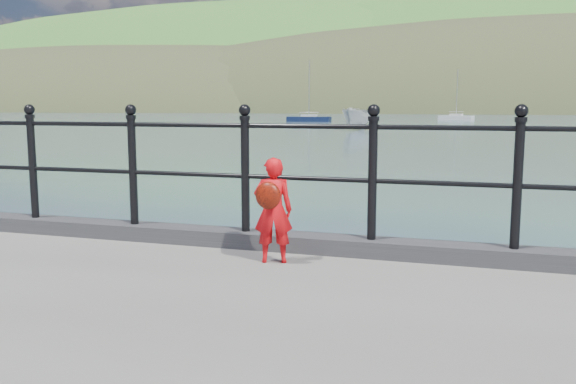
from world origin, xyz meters
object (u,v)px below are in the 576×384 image
(railing, at_px, (307,162))
(sailboat_left, at_px, (309,119))
(child, at_px, (273,209))
(launch_white, at_px, (358,119))
(sailboat_deep, at_px, (456,118))

(railing, distance_m, sailboat_left, 80.20)
(child, relative_size, sailboat_left, 0.10)
(railing, bearing_deg, launch_white, 100.23)
(launch_white, relative_size, sailboat_left, 0.63)
(launch_white, height_order, sailboat_left, sailboat_left)
(child, height_order, sailboat_deep, sailboat_deep)
(railing, bearing_deg, child, -108.64)
(child, bearing_deg, sailboat_deep, -106.98)
(child, distance_m, launch_white, 52.54)
(child, bearing_deg, launch_white, -97.97)
(launch_white, bearing_deg, railing, -72.49)
(launch_white, distance_m, sailboat_deep, 40.40)
(child, xyz_separation_m, sailboat_deep, (-1.50, 91.43, -1.12))
(railing, xyz_separation_m, child, (-0.16, -0.49, -0.36))
(child, relative_size, launch_white, 0.17)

